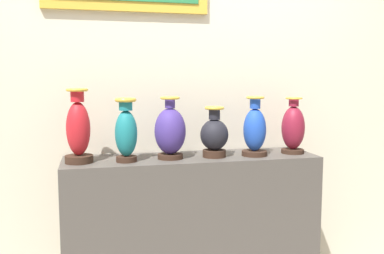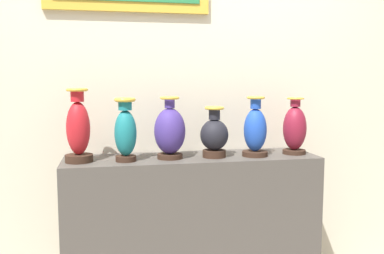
{
  "view_description": "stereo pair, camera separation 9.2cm",
  "coord_description": "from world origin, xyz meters",
  "views": [
    {
      "loc": [
        -0.58,
        -2.44,
        1.35
      ],
      "look_at": [
        0.0,
        0.0,
        1.07
      ],
      "focal_mm": 39.37,
      "sensor_mm": 36.0,
      "label": 1
    },
    {
      "loc": [
        -0.49,
        -2.46,
        1.35
      ],
      "look_at": [
        0.0,
        0.0,
        1.07
      ],
      "focal_mm": 39.37,
      "sensor_mm": 36.0,
      "label": 2
    }
  ],
  "objects": [
    {
      "name": "vase_teal",
      "position": [
        -0.4,
        -0.06,
        1.06
      ],
      "size": [
        0.13,
        0.13,
        0.36
      ],
      "color": "#382319",
      "rests_on": "display_shelf"
    },
    {
      "name": "vase_indigo",
      "position": [
        -0.14,
        -0.03,
        1.05
      ],
      "size": [
        0.18,
        0.18,
        0.37
      ],
      "color": "#382319",
      "rests_on": "display_shelf"
    },
    {
      "name": "vase_burgundy",
      "position": [
        0.65,
        -0.03,
        1.04
      ],
      "size": [
        0.14,
        0.14,
        0.35
      ],
      "color": "#382319",
      "rests_on": "display_shelf"
    },
    {
      "name": "display_shelf",
      "position": [
        0.0,
        0.0,
        0.44
      ],
      "size": [
        1.53,
        0.41,
        0.89
      ],
      "primitive_type": "cube",
      "color": "#4C4742",
      "rests_on": "ground_plane"
    },
    {
      "name": "back_wall",
      "position": [
        -0.01,
        0.26,
        1.59
      ],
      "size": [
        3.88,
        0.14,
        3.15
      ],
      "color": "beige",
      "rests_on": "ground_plane"
    },
    {
      "name": "vase_crimson",
      "position": [
        -0.66,
        -0.04,
        1.07
      ],
      "size": [
        0.16,
        0.16,
        0.42
      ],
      "color": "#382319",
      "rests_on": "display_shelf"
    },
    {
      "name": "vase_sapphire",
      "position": [
        0.38,
        -0.05,
        1.04
      ],
      "size": [
        0.15,
        0.15,
        0.36
      ],
      "color": "#382319",
      "rests_on": "display_shelf"
    },
    {
      "name": "vase_onyx",
      "position": [
        0.13,
        -0.04,
        1.02
      ],
      "size": [
        0.17,
        0.17,
        0.3
      ],
      "color": "#382319",
      "rests_on": "display_shelf"
    }
  ]
}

